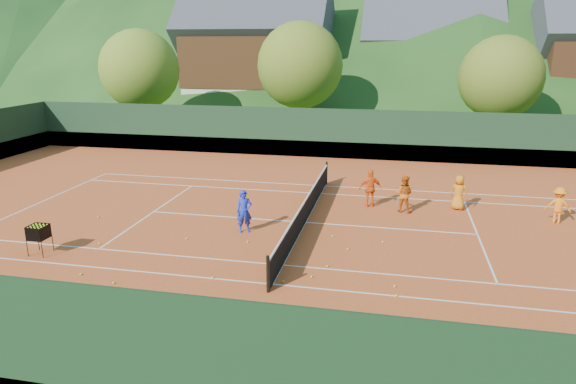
% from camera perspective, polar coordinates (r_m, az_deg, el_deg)
% --- Properties ---
extents(ground, '(400.00, 400.00, 0.00)m').
position_cam_1_polar(ground, '(20.08, 1.94, -3.45)').
color(ground, '#2B5219').
rests_on(ground, ground).
extents(clay_court, '(40.00, 24.00, 0.02)m').
position_cam_1_polar(clay_court, '(20.08, 1.94, -3.42)').
color(clay_court, '#B6461D').
rests_on(clay_court, ground).
extents(coach, '(0.69, 0.58, 1.60)m').
position_cam_1_polar(coach, '(18.88, -4.89, -2.17)').
color(coach, '#1B2CB3').
rests_on(coach, clay_court).
extents(student_a, '(0.87, 0.75, 1.55)m').
position_cam_1_polar(student_a, '(21.63, 12.75, -0.20)').
color(student_a, '#CE5F12').
rests_on(student_a, clay_court).
extents(student_b, '(1.03, 0.65, 1.63)m').
position_cam_1_polar(student_b, '(22.03, 9.14, 0.41)').
color(student_b, orange).
rests_on(student_b, clay_court).
extents(student_c, '(0.84, 0.70, 1.48)m').
position_cam_1_polar(student_c, '(22.56, 18.45, -0.05)').
color(student_c, orange).
rests_on(student_c, clay_court).
extents(student_d, '(1.00, 0.67, 1.44)m').
position_cam_1_polar(student_d, '(22.36, 27.83, -1.32)').
color(student_d, orange).
rests_on(student_d, clay_court).
extents(tennis_ball_0, '(0.07, 0.07, 0.07)m').
position_cam_1_polar(tennis_ball_0, '(12.66, -15.35, -16.31)').
color(tennis_ball_0, '#CDD824').
rests_on(tennis_ball_0, clay_court).
extents(tennis_ball_1, '(0.07, 0.07, 0.07)m').
position_cam_1_polar(tennis_ball_1, '(15.51, -1.60, -9.36)').
color(tennis_ball_1, '#CDD824').
rests_on(tennis_ball_1, clay_court).
extents(tennis_ball_2, '(0.07, 0.07, 0.07)m').
position_cam_1_polar(tennis_ball_2, '(15.87, -24.49, -10.30)').
color(tennis_ball_2, '#CDD824').
rests_on(tennis_ball_2, clay_court).
extents(tennis_ball_3, '(0.07, 0.07, 0.07)m').
position_cam_1_polar(tennis_ball_3, '(19.07, -20.25, -5.40)').
color(tennis_ball_3, '#CDD824').
rests_on(tennis_ball_3, clay_court).
extents(tennis_ball_4, '(0.07, 0.07, 0.07)m').
position_cam_1_polar(tennis_ball_4, '(17.56, 6.68, -6.32)').
color(tennis_ball_4, '#CDD824').
rests_on(tennis_ball_4, clay_court).
extents(tennis_ball_5, '(0.07, 0.07, 0.07)m').
position_cam_1_polar(tennis_ball_5, '(18.70, -11.20, -5.10)').
color(tennis_ball_5, '#CDD824').
rests_on(tennis_ball_5, clay_court).
extents(tennis_ball_6, '(0.07, 0.07, 0.07)m').
position_cam_1_polar(tennis_ball_6, '(18.83, -0.21, -4.62)').
color(tennis_ball_6, '#CDD824').
rests_on(tennis_ball_6, clay_court).
extents(tennis_ball_7, '(0.07, 0.07, 0.07)m').
position_cam_1_polar(tennis_ball_7, '(20.14, -26.14, -4.95)').
color(tennis_ball_7, '#CDD824').
rests_on(tennis_ball_7, clay_court).
extents(tennis_ball_8, '(0.07, 0.07, 0.07)m').
position_cam_1_polar(tennis_ball_8, '(17.27, -0.18, -6.60)').
color(tennis_ball_8, '#CDD824').
rests_on(tennis_ball_8, clay_court).
extents(tennis_ball_9, '(0.07, 0.07, 0.07)m').
position_cam_1_polar(tennis_ball_9, '(15.59, -8.38, -9.40)').
color(tennis_ball_9, '#CDD824').
rests_on(tennis_ball_9, clay_court).
extents(tennis_ball_10, '(0.07, 0.07, 0.07)m').
position_cam_1_polar(tennis_ball_10, '(20.99, -25.44, -4.04)').
color(tennis_ball_10, '#CDD824').
rests_on(tennis_ball_10, clay_court).
extents(tennis_ball_11, '(0.07, 0.07, 0.07)m').
position_cam_1_polar(tennis_ball_11, '(18.65, 4.97, -4.90)').
color(tennis_ball_11, '#CDD824').
rests_on(tennis_ball_11, clay_court).
extents(tennis_ball_12, '(0.07, 0.07, 0.07)m').
position_cam_1_polar(tennis_ball_12, '(18.12, -4.47, -5.53)').
color(tennis_ball_12, '#CDD824').
rests_on(tennis_ball_12, clay_court).
extents(tennis_ball_13, '(0.07, 0.07, 0.07)m').
position_cam_1_polar(tennis_ball_13, '(13.74, -7.81, -13.07)').
color(tennis_ball_13, '#CDD824').
rests_on(tennis_ball_13, clay_court).
extents(tennis_ball_14, '(0.07, 0.07, 0.07)m').
position_cam_1_polar(tennis_ball_14, '(15.50, 2.63, -9.38)').
color(tennis_ball_14, '#CDD824').
rests_on(tennis_ball_14, clay_court).
extents(tennis_ball_15, '(0.07, 0.07, 0.07)m').
position_cam_1_polar(tennis_ball_15, '(16.21, 4.37, -8.23)').
color(tennis_ball_15, '#CDD824').
rests_on(tennis_ball_15, clay_court).
extents(tennis_ball_16, '(0.07, 0.07, 0.07)m').
position_cam_1_polar(tennis_ball_16, '(15.24, 11.76, -10.20)').
color(tennis_ball_16, '#CDD824').
rests_on(tennis_ball_16, clay_court).
extents(tennis_ball_17, '(0.07, 0.07, 0.07)m').
position_cam_1_polar(tennis_ball_17, '(14.72, 11.97, -11.19)').
color(tennis_ball_17, '#CDD824').
rests_on(tennis_ball_17, clay_court).
extents(tennis_ball_18, '(0.07, 0.07, 0.07)m').
position_cam_1_polar(tennis_ball_18, '(21.94, -20.34, -2.62)').
color(tennis_ball_18, '#CDD824').
rests_on(tennis_ball_18, clay_court).
extents(tennis_ball_19, '(0.07, 0.07, 0.07)m').
position_cam_1_polar(tennis_ball_19, '(12.08, -6.22, -17.50)').
color(tennis_ball_19, '#CDD824').
rests_on(tennis_ball_19, clay_court).
extents(tennis_ball_20, '(0.07, 0.07, 0.07)m').
position_cam_1_polar(tennis_ball_20, '(18.35, 10.49, -5.47)').
color(tennis_ball_20, '#CDD824').
rests_on(tennis_ball_20, clay_court).
extents(tennis_ball_21, '(0.07, 0.07, 0.07)m').
position_cam_1_polar(tennis_ball_21, '(13.48, 13.98, -14.06)').
color(tennis_ball_21, '#CDD824').
rests_on(tennis_ball_21, clay_court).
extents(tennis_ball_22, '(0.07, 0.07, 0.07)m').
position_cam_1_polar(tennis_ball_22, '(12.54, 7.93, -16.19)').
color(tennis_ball_22, '#CDD824').
rests_on(tennis_ball_22, clay_court).
extents(tennis_ball_23, '(0.07, 0.07, 0.07)m').
position_cam_1_polar(tennis_ball_23, '(15.94, -18.81, -9.53)').
color(tennis_ball_23, '#CDD824').
rests_on(tennis_ball_23, clay_court).
extents(tennis_ball_24, '(0.07, 0.07, 0.07)m').
position_cam_1_polar(tennis_ball_24, '(16.84, -22.04, -8.46)').
color(tennis_ball_24, '#CDD824').
rests_on(tennis_ball_24, clay_court).
extents(tennis_ball_25, '(0.07, 0.07, 0.07)m').
position_cam_1_polar(tennis_ball_25, '(18.86, 1.21, -4.60)').
color(tennis_ball_25, '#CDD824').
rests_on(tennis_ball_25, clay_court).
extents(tennis_ball_26, '(0.07, 0.07, 0.07)m').
position_cam_1_polar(tennis_ball_26, '(15.19, -0.54, -9.93)').
color(tennis_ball_26, '#CDD824').
rests_on(tennis_ball_26, clay_court).
extents(court_lines, '(23.83, 11.03, 0.00)m').
position_cam_1_polar(court_lines, '(20.08, 1.94, -3.39)').
color(court_lines, white).
rests_on(court_lines, clay_court).
extents(tennis_net, '(0.10, 12.07, 1.10)m').
position_cam_1_polar(tennis_net, '(19.92, 1.96, -2.04)').
color(tennis_net, black).
rests_on(tennis_net, clay_court).
extents(perimeter_fence, '(40.40, 24.24, 3.00)m').
position_cam_1_polar(perimeter_fence, '(19.70, 1.98, 0.03)').
color(perimeter_fence, black).
rests_on(perimeter_fence, clay_court).
extents(ball_hopper, '(0.57, 0.57, 1.00)m').
position_cam_1_polar(ball_hopper, '(18.77, -25.99, -4.09)').
color(ball_hopper, black).
rests_on(ball_hopper, clay_court).
extents(chalet_left, '(13.80, 9.93, 12.92)m').
position_cam_1_polar(chalet_left, '(50.43, -3.42, 14.87)').
color(chalet_left, beige).
rests_on(chalet_left, ground).
extents(chalet_mid, '(12.65, 8.82, 11.45)m').
position_cam_1_polar(chalet_mid, '(52.75, 15.36, 13.68)').
color(chalet_mid, beige).
rests_on(chalet_mid, ground).
extents(tree_a, '(6.00, 6.00, 7.88)m').
position_cam_1_polar(tree_a, '(41.43, -16.19, 12.94)').
color(tree_a, '#42291A').
rests_on(tree_a, ground).
extents(tree_b, '(6.40, 6.40, 8.40)m').
position_cam_1_polar(tree_b, '(39.35, 1.34, 13.89)').
color(tree_b, '#412B1A').
rests_on(tree_b, ground).
extents(tree_c, '(5.60, 5.60, 7.35)m').
position_cam_1_polar(tree_c, '(38.31, 22.55, 11.66)').
color(tree_c, '#3D2518').
rests_on(tree_c, ground).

